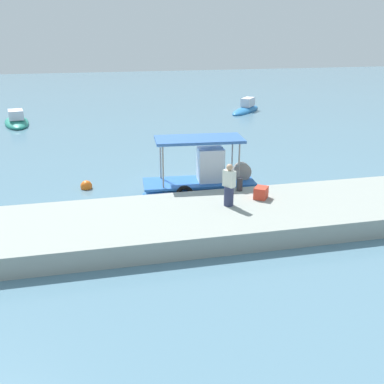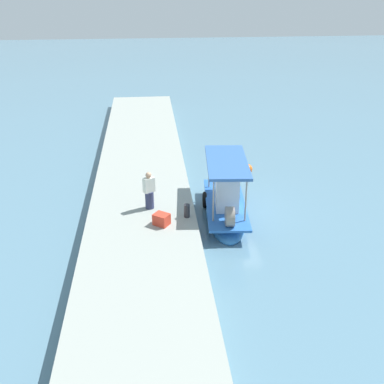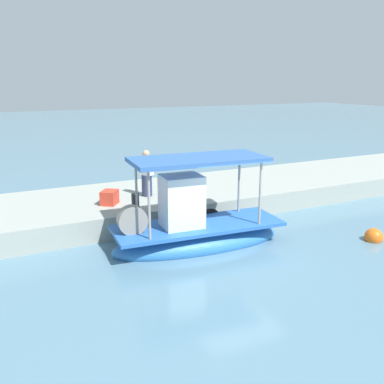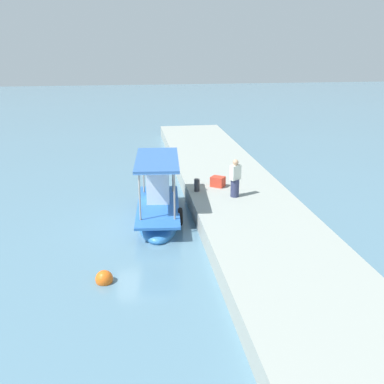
{
  "view_description": "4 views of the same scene",
  "coord_description": "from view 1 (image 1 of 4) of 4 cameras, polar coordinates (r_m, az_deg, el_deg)",
  "views": [
    {
      "loc": [
        -3.8,
        -19.04,
        7.04
      ],
      "look_at": [
        0.15,
        -2.07,
        0.73
      ],
      "focal_mm": 42.71,
      "sensor_mm": 36.0,
      "label": 1
    },
    {
      "loc": [
        18.28,
        -3.72,
        9.62
      ],
      "look_at": [
        0.62,
        -1.98,
        1.12
      ],
      "focal_mm": 42.91,
      "sensor_mm": 36.0,
      "label": 2
    },
    {
      "loc": [
        6.1,
        9.71,
        4.66
      ],
      "look_at": [
        0.08,
        -2.44,
        1.06
      ],
      "focal_mm": 39.67,
      "sensor_mm": 36.0,
      "label": 3
    },
    {
      "loc": [
        -16.58,
        0.55,
        7.04
      ],
      "look_at": [
        0.66,
        -1.91,
        1.18
      ],
      "focal_mm": 42.51,
      "sensor_mm": 36.0,
      "label": 4
    }
  ],
  "objects": [
    {
      "name": "fisherman_near_bollard",
      "position": [
        16.96,
        4.65,
        0.64
      ],
      "size": [
        0.49,
        0.52,
        1.62
      ],
      "color": "navy",
      "rests_on": "dock_quay"
    },
    {
      "name": "dock_quay",
      "position": [
        16.75,
        1.11,
        -3.59
      ],
      "size": [
        36.0,
        4.4,
        0.73
      ],
      "primitive_type": "cube",
      "color": "#999F97",
      "rests_on": "ground_plane"
    },
    {
      "name": "ground_plane",
      "position": [
        20.66,
        -1.71,
        -0.03
      ],
      "size": [
        120.0,
        120.0,
        0.0
      ],
      "primitive_type": "plane",
      "color": "slate"
    },
    {
      "name": "cargo_crate",
      "position": [
        17.99,
        8.61,
        -0.09
      ],
      "size": [
        0.71,
        0.74,
        0.46
      ],
      "primitive_type": "cube",
      "rotation": [
        0.0,
        0.0,
        0.94
      ],
      "color": "red",
      "rests_on": "dock_quay"
    },
    {
      "name": "mooring_bollard",
      "position": [
        18.72,
        5.96,
        0.97
      ],
      "size": [
        0.24,
        0.24,
        0.55
      ],
      "primitive_type": "cylinder",
      "color": "#2D2D33",
      "rests_on": "dock_quay"
    },
    {
      "name": "main_fishing_boat",
      "position": [
        20.17,
        1.16,
        0.98
      ],
      "size": [
        5.19,
        2.09,
        2.94
      ],
      "color": "#2D70B7",
      "rests_on": "ground_plane"
    },
    {
      "name": "marker_buoy",
      "position": [
        21.65,
        -13.05,
        0.7
      ],
      "size": [
        0.54,
        0.54,
        0.54
      ],
      "color": "orange",
      "rests_on": "ground_plane"
    },
    {
      "name": "moored_boat_near",
      "position": [
        37.87,
        -21.06,
        8.22
      ],
      "size": [
        2.55,
        5.29,
        1.42
      ],
      "color": "#258472",
      "rests_on": "ground_plane"
    },
    {
      "name": "moored_boat_mid",
      "position": [
        41.34,
        6.75,
        10.24
      ],
      "size": [
        4.32,
        4.73,
        1.38
      ],
      "color": "#2974B8",
      "rests_on": "ground_plane"
    }
  ]
}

